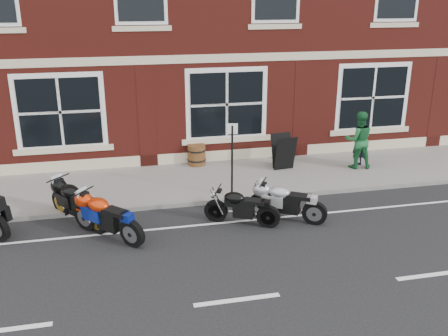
# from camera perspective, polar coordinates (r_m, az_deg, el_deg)

# --- Properties ---
(ground) EXTENTS (80.00, 80.00, 0.00)m
(ground) POSITION_cam_1_polar(r_m,az_deg,el_deg) (11.89, -1.98, -6.89)
(ground) COLOR black
(ground) RESTS_ON ground
(sidewalk) EXTENTS (30.00, 3.00, 0.12)m
(sidewalk) POSITION_cam_1_polar(r_m,az_deg,el_deg) (14.58, -4.15, -1.57)
(sidewalk) COLOR slate
(sidewalk) RESTS_ON ground
(kerb) EXTENTS (30.00, 0.16, 0.12)m
(kerb) POSITION_cam_1_polar(r_m,az_deg,el_deg) (13.13, -3.13, -3.98)
(kerb) COLOR slate
(kerb) RESTS_ON ground
(moto_sport_red) EXTENTS (1.56, 1.63, 0.95)m
(moto_sport_red) POSITION_cam_1_polar(r_m,az_deg,el_deg) (11.55, -13.22, -5.25)
(moto_sport_red) COLOR black
(moto_sport_red) RESTS_ON ground
(moto_sport_black) EXTENTS (1.37, 1.84, 0.97)m
(moto_sport_black) POSITION_cam_1_polar(r_m,az_deg,el_deg) (12.41, -16.35, -3.71)
(moto_sport_black) COLOR black
(moto_sport_black) RESTS_ON ground
(moto_sport_silver) EXTENTS (1.71, 1.17, 0.88)m
(moto_sport_silver) POSITION_cam_1_polar(r_m,az_deg,el_deg) (12.20, 7.06, -3.70)
(moto_sport_silver) COLOR black
(moto_sport_silver) RESTS_ON ground
(moto_naked_black) EXTENTS (1.70, 0.96, 0.83)m
(moto_naked_black) POSITION_cam_1_polar(r_m,az_deg,el_deg) (11.91, 1.90, -4.30)
(moto_naked_black) COLOR black
(moto_naked_black) RESTS_ON ground
(pedestrian_left) EXTENTS (0.65, 0.58, 1.50)m
(pedestrian_left) POSITION_cam_1_polar(r_m,az_deg,el_deg) (16.04, 15.12, 2.79)
(pedestrian_left) COLOR black
(pedestrian_left) RESTS_ON sidewalk
(pedestrian_right) EXTENTS (0.98, 0.83, 1.78)m
(pedestrian_right) POSITION_cam_1_polar(r_m,az_deg,el_deg) (15.85, 15.13, 3.12)
(pedestrian_right) COLOR #1A5C2D
(pedestrian_right) RESTS_ON sidewalk
(a_board_sign) EXTENTS (0.69, 0.50, 1.07)m
(a_board_sign) POSITION_cam_1_polar(r_m,az_deg,el_deg) (15.42, 6.82, 1.85)
(a_board_sign) COLOR black
(a_board_sign) RESTS_ON sidewalk
(barrel_planter) EXTENTS (0.59, 0.59, 0.65)m
(barrel_planter) POSITION_cam_1_polar(r_m,az_deg,el_deg) (15.74, -3.15, 1.53)
(barrel_planter) COLOR #502915
(barrel_planter) RESTS_ON sidewalk
(parking_sign) EXTENTS (0.28, 0.06, 1.99)m
(parking_sign) POSITION_cam_1_polar(r_m,az_deg,el_deg) (13.01, 0.93, 1.52)
(parking_sign) COLOR black
(parking_sign) RESTS_ON sidewalk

